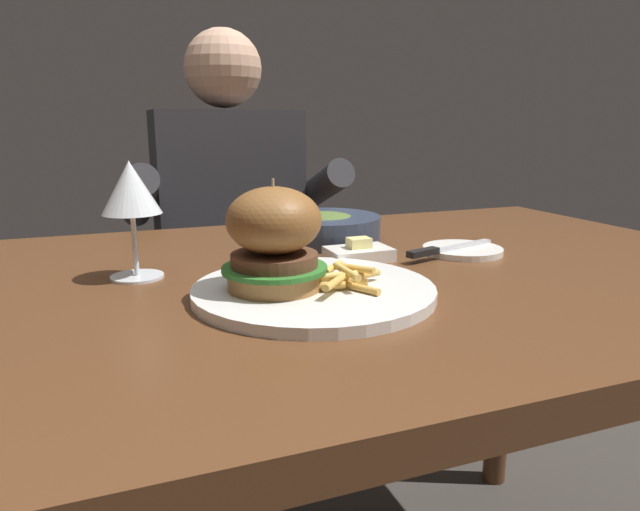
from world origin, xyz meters
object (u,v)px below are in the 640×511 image
(burger_sandwich, at_px, (274,238))
(diner_person, at_px, (229,272))
(table_knife, at_px, (443,249))
(bread_plate, at_px, (462,250))
(soup_bowl, at_px, (324,227))
(wine_glass, at_px, (131,192))
(main_plate, at_px, (314,291))
(butter_dish, at_px, (359,253))

(burger_sandwich, distance_m, diner_person, 0.85)
(table_knife, bearing_deg, bread_plate, 16.92)
(burger_sandwich, xyz_separation_m, bread_plate, (0.36, 0.13, -0.07))
(table_knife, height_order, soup_bowl, soup_bowl)
(wine_glass, bearing_deg, soup_bowl, 22.39)
(table_knife, xyz_separation_m, diner_person, (-0.20, 0.69, -0.19))
(wine_glass, bearing_deg, table_knife, -5.84)
(burger_sandwich, height_order, diner_person, diner_person)
(main_plate, distance_m, table_knife, 0.29)
(wine_glass, bearing_deg, diner_person, 67.69)
(burger_sandwich, xyz_separation_m, table_knife, (0.32, 0.11, -0.06))
(table_knife, bearing_deg, butter_dish, 166.88)
(bread_plate, relative_size, butter_dish, 1.32)
(bread_plate, xyz_separation_m, butter_dish, (-0.18, 0.02, 0.01))
(main_plate, relative_size, bread_plate, 2.32)
(main_plate, height_order, wine_glass, wine_glass)
(bread_plate, distance_m, soup_bowl, 0.25)
(soup_bowl, distance_m, diner_person, 0.55)
(wine_glass, distance_m, butter_dish, 0.35)
(main_plate, height_order, burger_sandwich, burger_sandwich)
(wine_glass, xyz_separation_m, table_knife, (0.47, -0.05, -0.11))
(bread_plate, bearing_deg, soup_bowl, 136.21)
(wine_glass, bearing_deg, butter_dish, -2.82)
(butter_dish, bearing_deg, burger_sandwich, -141.19)
(wine_glass, xyz_separation_m, bread_plate, (0.51, -0.03, -0.12))
(diner_person, bearing_deg, main_plate, -94.45)
(wine_glass, bearing_deg, bread_plate, -3.73)
(table_knife, xyz_separation_m, soup_bowl, (-0.13, 0.19, 0.01))
(soup_bowl, bearing_deg, bread_plate, -43.79)
(burger_sandwich, relative_size, soup_bowl, 0.66)
(wine_glass, xyz_separation_m, butter_dish, (0.33, -0.02, -0.11))
(soup_bowl, xyz_separation_m, diner_person, (-0.07, 0.50, -0.20))
(burger_sandwich, xyz_separation_m, butter_dish, (0.18, 0.15, -0.06))
(wine_glass, bearing_deg, burger_sandwich, -46.85)
(main_plate, bearing_deg, bread_plate, 23.21)
(butter_dish, bearing_deg, soup_bowl, 89.07)
(wine_glass, distance_m, soup_bowl, 0.38)
(bread_plate, relative_size, table_knife, 0.69)
(main_plate, height_order, table_knife, table_knife)
(burger_sandwich, bearing_deg, soup_bowl, 58.56)
(burger_sandwich, distance_m, table_knife, 0.34)
(table_knife, bearing_deg, diner_person, 106.49)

